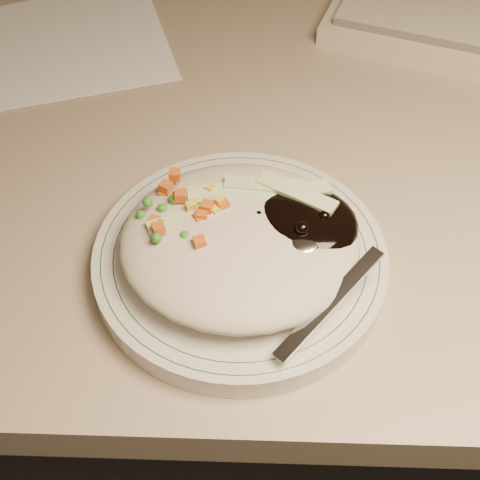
{
  "coord_description": "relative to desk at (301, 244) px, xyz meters",
  "views": [
    {
      "loc": [
        -0.06,
        0.83,
        1.19
      ],
      "look_at": [
        -0.07,
        1.18,
        0.78
      ],
      "focal_mm": 50.0,
      "sensor_mm": 36.0,
      "label": 1
    }
  ],
  "objects": [
    {
      "name": "plate_rim",
      "position": [
        -0.07,
        -0.2,
        0.22
      ],
      "size": [
        0.23,
        0.23,
        0.0
      ],
      "color": "#144723",
      "rests_on": "plate"
    },
    {
      "name": "plate",
      "position": [
        -0.07,
        -0.2,
        0.21
      ],
      "size": [
        0.24,
        0.24,
        0.02
      ],
      "primitive_type": "cylinder",
      "color": "silver",
      "rests_on": "desk"
    },
    {
      "name": "papers",
      "position": [
        -0.34,
        0.11,
        0.2
      ],
      "size": [
        0.4,
        0.32,
        0.0
      ],
      "color": "white",
      "rests_on": "desk"
    },
    {
      "name": "desk",
      "position": [
        0.0,
        0.0,
        0.0
      ],
      "size": [
        1.4,
        0.7,
        0.74
      ],
      "color": "gray",
      "rests_on": "ground"
    },
    {
      "name": "meal",
      "position": [
        -0.07,
        -0.2,
        0.24
      ],
      "size": [
        0.21,
        0.19,
        0.05
      ],
      "color": "#BAB097",
      "rests_on": "plate"
    }
  ]
}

